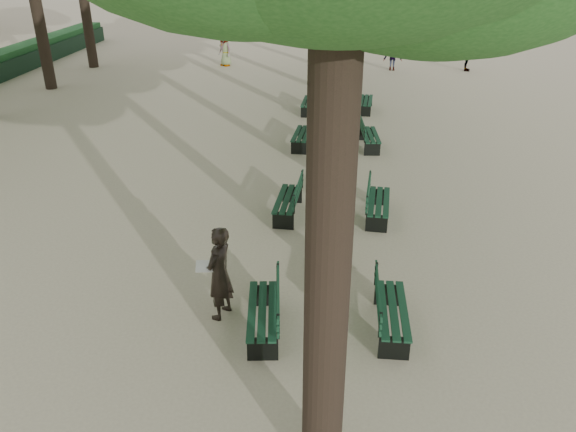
{
  "coord_description": "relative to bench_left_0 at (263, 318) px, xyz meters",
  "views": [
    {
      "loc": [
        1.54,
        -7.31,
        6.31
      ],
      "look_at": [
        0.6,
        3.0,
        1.2
      ],
      "focal_mm": 35.0,
      "sensor_mm": 36.0,
      "label": 1
    }
  ],
  "objects": [
    {
      "name": "ground",
      "position": [
        -0.37,
        -0.74,
        -0.27
      ],
      "size": [
        120.0,
        120.0,
        0.0
      ],
      "primitive_type": "plane",
      "color": "#B6AC8A",
      "rests_on": "ground"
    },
    {
      "name": "bench_left_3",
      "position": [
        0.0,
        14.29,
        0.0
      ],
      "size": [
        0.65,
        1.82,
        0.92
      ],
      "color": "black",
      "rests_on": "ground"
    },
    {
      "name": "bench_right_2",
      "position": [
        2.27,
        10.15,
        0.0
      ],
      "size": [
        0.71,
        1.84,
        0.92
      ],
      "color": "black",
      "rests_on": "ground"
    },
    {
      "name": "bench_left_1",
      "position": [
        0.0,
        4.74,
        0.0
      ],
      "size": [
        0.67,
        1.83,
        0.92
      ],
      "color": "black",
      "rests_on": "ground"
    },
    {
      "name": "pedestrian_d",
      "position": [
        -5.17,
        23.29,
        0.6
      ],
      "size": [
        0.88,
        0.81,
        1.75
      ],
      "primitive_type": "imported",
      "rotation": [
        0.0,
        0.0,
        5.61
      ],
      "color": "#262628",
      "rests_on": "ground"
    },
    {
      "name": "bench_left_0",
      "position": [
        0.0,
        0.0,
        0.0
      ],
      "size": [
        0.76,
        1.85,
        0.92
      ],
      "color": "black",
      "rests_on": "ground"
    },
    {
      "name": "man_with_map",
      "position": [
        -0.84,
        0.4,
        0.64
      ],
      "size": [
        0.73,
        0.81,
        1.83
      ],
      "color": "black",
      "rests_on": "ground"
    },
    {
      "name": "bench_right_3",
      "position": [
        2.27,
        14.68,
        0.0
      ],
      "size": [
        0.71,
        1.84,
        0.92
      ],
      "color": "black",
      "rests_on": "ground"
    },
    {
      "name": "bench_right_0",
      "position": [
        2.27,
        0.23,
        0.0
      ],
      "size": [
        0.58,
        1.8,
        0.92
      ],
      "color": "black",
      "rests_on": "ground"
    },
    {
      "name": "bench_right_1",
      "position": [
        2.27,
        4.8,
        0.0
      ],
      "size": [
        0.72,
        1.84,
        0.92
      ],
      "color": "black",
      "rests_on": "ground"
    },
    {
      "name": "pedestrian_b",
      "position": [
        3.97,
        22.89,
        0.5
      ],
      "size": [
        1.0,
        0.32,
        1.54
      ],
      "primitive_type": "imported",
      "rotation": [
        0.0,
        0.0,
        0.02
      ],
      "color": "#262628",
      "rests_on": "ground"
    },
    {
      "name": "bench_left_2",
      "position": [
        0.0,
        10.06,
        0.0
      ],
      "size": [
        0.7,
        1.84,
        0.92
      ],
      "color": "black",
      "rests_on": "ground"
    },
    {
      "name": "pedestrian_c",
      "position": [
        7.9,
        23.08,
        0.54
      ],
      "size": [
        0.51,
        1.0,
        1.62
      ],
      "primitive_type": "imported",
      "rotation": [
        0.0,
        0.0,
        1.37
      ],
      "color": "#262628",
      "rests_on": "ground"
    }
  ]
}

